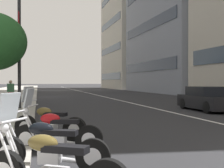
# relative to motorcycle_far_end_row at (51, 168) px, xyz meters

# --- Properties ---
(lane_centre_stripe) EXTENTS (110.00, 0.16, 0.01)m
(lane_centre_stripe) POSITION_rel_motorcycle_far_end_row_xyz_m (35.09, -6.70, -0.43)
(lane_centre_stripe) COLOR silver
(lane_centre_stripe) RESTS_ON ground
(motorcycle_far_end_row) EXTENTS (1.25, 1.95, 1.47)m
(motorcycle_far_end_row) POSITION_rel_motorcycle_far_end_row_xyz_m (0.00, 0.00, 0.00)
(motorcycle_far_end_row) COLOR black
(motorcycle_far_end_row) RESTS_ON ground
(motorcycle_nearest_camera) EXTENTS (1.01, 2.10, 1.09)m
(motorcycle_nearest_camera) POSITION_rel_motorcycle_far_end_row_xyz_m (1.31, -0.02, -0.02)
(motorcycle_nearest_camera) COLOR black
(motorcycle_nearest_camera) RESTS_ON ground
(motorcycle_under_tarp) EXTENTS (0.87, 2.03, 1.48)m
(motorcycle_under_tarp) POSITION_rel_motorcycle_far_end_row_xyz_m (2.79, -0.22, 0.00)
(motorcycle_under_tarp) COLOR black
(motorcycle_under_tarp) RESTS_ON ground
(motorcycle_by_sign_pole) EXTENTS (1.29, 1.93, 1.50)m
(motorcycle_by_sign_pole) POSITION_rel_motorcycle_far_end_row_xyz_m (4.28, -0.10, 0.01)
(motorcycle_by_sign_pole) COLOR black
(motorcycle_by_sign_pole) RESTS_ON ground
(car_far_down_avenue) EXTENTS (4.19, 1.96, 1.35)m
(car_far_down_avenue) POSITION_rel_motorcycle_far_end_row_xyz_m (11.00, -9.10, 0.20)
(car_far_down_avenue) COLOR black
(car_far_down_avenue) RESTS_ON ground
(street_lamp_with_banners) EXTENTS (1.26, 2.17, 8.14)m
(street_lamp_with_banners) POSITION_rel_motorcycle_far_end_row_xyz_m (13.40, 0.88, 4.59)
(street_lamp_with_banners) COLOR #232326
(street_lamp_with_banners) RESTS_ON sidewalk_right_plaza
(pedestrian_on_plaza) EXTENTS (0.38, 0.47, 1.57)m
(pedestrian_on_plaza) POSITION_rel_motorcycle_far_end_row_xyz_m (16.39, 1.89, 0.50)
(pedestrian_on_plaza) COLOR maroon
(pedestrian_on_plaza) RESTS_ON sidewalk_right_plaza
(office_tower_mid_left) EXTENTS (19.95, 20.25, 35.04)m
(office_tower_mid_left) POSITION_rel_motorcycle_far_end_row_xyz_m (62.83, -25.79, 17.08)
(office_tower_mid_left) COLOR #B7B2A3
(office_tower_mid_left) RESTS_ON ground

